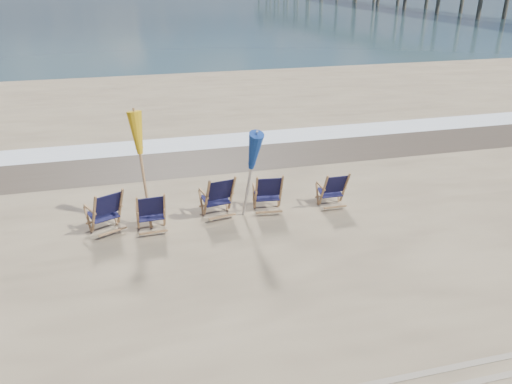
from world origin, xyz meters
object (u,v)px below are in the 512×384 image
beach_chair_3 (281,193)px  umbrella_blue (249,147)px  beach_chair_2 (232,195)px  beach_chair_4 (345,189)px  umbrella_yellow (140,140)px  beach_chair_0 (121,208)px  beach_chair_1 (165,211)px

beach_chair_3 → umbrella_blue: (-0.78, -0.24, 1.19)m
beach_chair_3 → beach_chair_2: bearing=0.6°
beach_chair_3 → beach_chair_4: 1.47m
beach_chair_3 → umbrella_yellow: 3.20m
beach_chair_0 → umbrella_yellow: size_ratio=0.41×
umbrella_blue → beach_chair_3: bearing=17.4°
umbrella_yellow → umbrella_blue: bearing=-10.7°
beach_chair_1 → beach_chair_2: size_ratio=0.93×
beach_chair_0 → beach_chair_4: bearing=153.2°
beach_chair_1 → beach_chair_4: size_ratio=1.05×
beach_chair_0 → umbrella_blue: umbrella_blue is taller
beach_chair_2 → beach_chair_4: (2.54, -0.20, -0.06)m
beach_chair_0 → beach_chair_2: size_ratio=0.98×
beach_chair_4 → umbrella_yellow: size_ratio=0.38×
beach_chair_2 → umbrella_yellow: 2.27m
beach_chair_0 → umbrella_blue: 2.89m
beach_chair_0 → beach_chair_1: bearing=134.2°
beach_chair_2 → beach_chair_3: beach_chair_2 is taller
beach_chair_4 → umbrella_yellow: (-4.35, 0.24, 1.42)m
beach_chair_0 → beach_chair_3: size_ratio=1.02×
beach_chair_0 → beach_chair_3: 3.40m
umbrella_yellow → umbrella_blue: size_ratio=1.10×
beach_chair_3 → umbrella_blue: bearing=24.2°
beach_chair_0 → beach_chair_3: beach_chair_0 is taller
beach_chair_3 → umbrella_yellow: bearing=3.8°
beach_chair_0 → beach_chair_3: bearing=153.9°
beach_chair_2 → beach_chair_4: 2.55m
beach_chair_2 → beach_chair_0: bearing=-9.0°
umbrella_yellow → beach_chair_2: bearing=-1.2°
beach_chair_1 → beach_chair_0: bearing=-23.6°
beach_chair_1 → beach_chair_4: bearing=179.6°
beach_chair_0 → beach_chair_2: 2.33m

